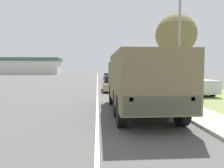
{
  "coord_description": "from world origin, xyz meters",
  "views": [
    {
      "loc": [
        0.02,
        2.96,
        2.1
      ],
      "look_at": [
        0.78,
        14.47,
        1.26
      ],
      "focal_mm": 35.0,
      "sensor_mm": 36.0,
      "label": 1
    }
  ],
  "objects_px": {
    "car_nearest_ahead": "(113,84)",
    "car_second_ahead": "(109,78)",
    "military_truck": "(140,80)",
    "pickup_truck": "(189,83)",
    "lamp_post": "(176,28)"
  },
  "relations": [
    {
      "from": "car_nearest_ahead",
      "to": "car_second_ahead",
      "type": "distance_m",
      "value": 13.46
    },
    {
      "from": "military_truck",
      "to": "car_second_ahead",
      "type": "xyz_separation_m",
      "value": [
        -0.15,
        23.64,
        -0.95
      ]
    },
    {
      "from": "pickup_truck",
      "to": "lamp_post",
      "type": "xyz_separation_m",
      "value": [
        -3.09,
        -5.28,
        3.52
      ]
    },
    {
      "from": "pickup_truck",
      "to": "lamp_post",
      "type": "bearing_deg",
      "value": -120.38
    },
    {
      "from": "military_truck",
      "to": "lamp_post",
      "type": "height_order",
      "value": "lamp_post"
    },
    {
      "from": "military_truck",
      "to": "pickup_truck",
      "type": "height_order",
      "value": "military_truck"
    },
    {
      "from": "car_nearest_ahead",
      "to": "lamp_post",
      "type": "height_order",
      "value": "lamp_post"
    },
    {
      "from": "pickup_truck",
      "to": "lamp_post",
      "type": "relative_size",
      "value": 0.78
    },
    {
      "from": "car_second_ahead",
      "to": "lamp_post",
      "type": "bearing_deg",
      "value": -82.61
    },
    {
      "from": "military_truck",
      "to": "pickup_truck",
      "type": "distance_m",
      "value": 9.7
    },
    {
      "from": "car_nearest_ahead",
      "to": "lamp_post",
      "type": "bearing_deg",
      "value": -67.84
    },
    {
      "from": "military_truck",
      "to": "lamp_post",
      "type": "distance_m",
      "value": 4.6
    },
    {
      "from": "lamp_post",
      "to": "car_second_ahead",
      "type": "bearing_deg",
      "value": 97.39
    },
    {
      "from": "car_second_ahead",
      "to": "pickup_truck",
      "type": "xyz_separation_m",
      "value": [
        5.83,
        -15.81,
        0.25
      ]
    },
    {
      "from": "military_truck",
      "to": "pickup_truck",
      "type": "relative_size",
      "value": 1.31
    }
  ]
}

